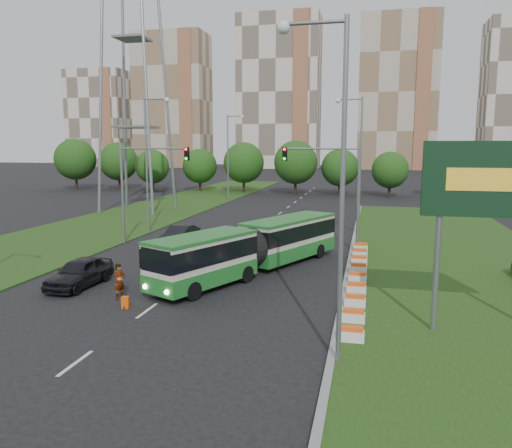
% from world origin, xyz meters
% --- Properties ---
extents(ground, '(360.00, 360.00, 0.00)m').
position_xyz_m(ground, '(0.00, 0.00, 0.00)').
color(ground, black).
rests_on(ground, ground).
extents(grass_median, '(14.00, 60.00, 0.15)m').
position_xyz_m(grass_median, '(13.00, 8.00, 0.07)').
color(grass_median, '#1E4212').
rests_on(grass_median, ground).
extents(median_kerb, '(0.30, 60.00, 0.18)m').
position_xyz_m(median_kerb, '(6.05, 8.00, 0.09)').
color(median_kerb, gray).
rests_on(median_kerb, ground).
extents(left_verge, '(12.00, 110.00, 0.10)m').
position_xyz_m(left_verge, '(-18.00, 25.00, 0.05)').
color(left_verge, '#1E4212').
rests_on(left_verge, ground).
extents(lane_markings, '(0.20, 100.00, 0.01)m').
position_xyz_m(lane_markings, '(-3.00, 20.00, 0.00)').
color(lane_markings, silver).
rests_on(lane_markings, ground).
extents(flower_planters, '(1.10, 18.10, 0.60)m').
position_xyz_m(flower_planters, '(6.70, 0.80, 0.45)').
color(flower_planters, white).
rests_on(flower_planters, grass_median).
extents(billboard, '(6.00, 0.37, 8.00)m').
position_xyz_m(billboard, '(12.25, -6.00, 6.16)').
color(billboard, gray).
rests_on(billboard, ground).
extents(traffic_mast_median, '(5.76, 0.32, 8.00)m').
position_xyz_m(traffic_mast_median, '(4.78, 10.00, 5.35)').
color(traffic_mast_median, gray).
rests_on(traffic_mast_median, ground).
extents(traffic_mast_left, '(5.76, 0.32, 8.00)m').
position_xyz_m(traffic_mast_left, '(-10.38, 9.00, 5.35)').
color(traffic_mast_left, gray).
rests_on(traffic_mast_left, ground).
extents(street_lamps, '(36.00, 60.00, 12.00)m').
position_xyz_m(street_lamps, '(-3.00, 10.00, 6.00)').
color(street_lamps, gray).
rests_on(street_lamps, ground).
extents(transmission_pylon, '(12.00, 12.00, 44.00)m').
position_xyz_m(transmission_pylon, '(-20.00, 28.00, 22.00)').
color(transmission_pylon, gray).
rests_on(transmission_pylon, ground).
extents(tree_line, '(120.00, 8.00, 9.00)m').
position_xyz_m(tree_line, '(10.00, 55.00, 4.50)').
color(tree_line, '#204B14').
rests_on(tree_line, ground).
extents(apartment_tower_west, '(26.00, 15.00, 48.00)m').
position_xyz_m(apartment_tower_west, '(-65.00, 150.00, 24.00)').
color(apartment_tower_west, '#BFB29A').
rests_on(apartment_tower_west, ground).
extents(apartment_tower_cwest, '(28.00, 15.00, 52.00)m').
position_xyz_m(apartment_tower_cwest, '(-25.00, 150.00, 26.00)').
color(apartment_tower_cwest, beige).
rests_on(apartment_tower_cwest, ground).
extents(apartment_tower_ceast, '(25.00, 15.00, 50.00)m').
position_xyz_m(apartment_tower_ceast, '(15.00, 150.00, 25.00)').
color(apartment_tower_ceast, '#BFB29A').
rests_on(apartment_tower_ceast, ground).
extents(midrise_west, '(22.00, 14.00, 36.00)m').
position_xyz_m(midrise_west, '(-95.00, 150.00, 18.00)').
color(midrise_west, beige).
rests_on(midrise_west, ground).
extents(articulated_bus, '(2.47, 15.82, 2.61)m').
position_xyz_m(articulated_bus, '(0.04, 2.38, 1.59)').
color(articulated_bus, beige).
rests_on(articulated_bus, ground).
extents(car_left_near, '(2.11, 4.80, 1.61)m').
position_xyz_m(car_left_near, '(-8.46, -2.99, 0.80)').
color(car_left_near, black).
rests_on(car_left_near, ground).
extents(car_left_far, '(1.99, 4.81, 1.55)m').
position_xyz_m(car_left_far, '(-7.38, 9.30, 0.77)').
color(car_left_far, black).
rests_on(car_left_far, ground).
extents(pedestrian, '(0.64, 0.79, 1.86)m').
position_xyz_m(pedestrian, '(-5.14, -4.62, 0.93)').
color(pedestrian, gray).
rests_on(pedestrian, ground).
extents(shopping_trolley, '(0.34, 0.36, 0.58)m').
position_xyz_m(shopping_trolley, '(-4.17, -5.91, 0.29)').
color(shopping_trolley, '#DE520B').
rests_on(shopping_trolley, ground).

